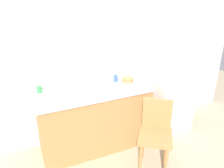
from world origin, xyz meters
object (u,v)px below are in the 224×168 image
(cup_green, at_px, (39,89))
(cup_blue, at_px, (115,78))
(refrigerator, at_px, (169,86))
(chair, at_px, (156,132))
(dish_tray, at_px, (96,91))
(terracotta_bowl, at_px, (128,80))

(cup_green, height_order, cup_blue, cup_blue)
(refrigerator, xyz_separation_m, chair, (-0.68, -0.68, -0.21))
(refrigerator, bearing_deg, dish_tray, -174.85)
(dish_tray, bearing_deg, terracotta_bowl, 15.84)
(chair, relative_size, terracotta_bowl, 5.46)
(dish_tray, distance_m, cup_green, 0.72)
(chair, height_order, cup_green, cup_green)
(chair, relative_size, dish_tray, 3.18)
(refrigerator, xyz_separation_m, cup_blue, (-0.87, 0.11, 0.23))
(cup_blue, bearing_deg, chair, -76.93)
(cup_green, bearing_deg, dish_tray, -24.07)
(refrigerator, height_order, chair, refrigerator)
(chair, bearing_deg, refrigerator, 80.65)
(cup_green, relative_size, cup_blue, 0.86)
(refrigerator, distance_m, terracotta_bowl, 0.74)
(terracotta_bowl, xyz_separation_m, cup_green, (-1.19, 0.14, 0.01))
(refrigerator, bearing_deg, cup_green, 174.60)
(chair, distance_m, terracotta_bowl, 0.83)
(refrigerator, distance_m, dish_tray, 1.27)
(refrigerator, xyz_separation_m, cup_green, (-1.90, 0.18, 0.23))
(refrigerator, bearing_deg, cup_blue, 172.75)
(terracotta_bowl, height_order, cup_blue, cup_blue)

